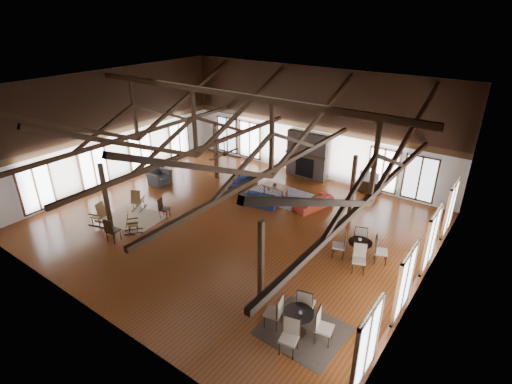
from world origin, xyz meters
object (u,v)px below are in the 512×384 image
Objects in this scene: armchair at (159,177)px; cafe_table_far at (360,247)px; sofa_navy_front at (259,200)px; coffee_table at (276,187)px; sofa_orange at (313,202)px; cafe_table_near at (298,319)px; sofa_navy_left at (243,180)px; tv_console at (369,187)px.

armchair is 11.67m from cafe_table_far.
sofa_navy_front reaches higher than coffee_table.
sofa_orange is 1.87× the size of armchair.
cafe_table_near reaches higher than cafe_table_far.
sofa_navy_left reaches higher than sofa_navy_front.
cafe_table_near is at bearing -79.35° from tv_console.
sofa_navy_left is at bearing -59.98° from armchair.
coffee_table is 1.13× the size of tv_console.
sofa_orange is 0.97× the size of cafe_table_near.
coffee_table is 6.48m from cafe_table_far.
cafe_table_far reaches higher than sofa_navy_front.
tv_console is (1.51, 3.29, -0.01)m from sofa_orange.
cafe_table_near is (11.70, -5.04, 0.19)m from armchair.
tv_console reaches higher than sofa_navy_left.
coffee_table is at bearing -78.58° from sofa_orange.
tv_console is at bearing 39.12° from sofa_navy_front.
cafe_table_far is at bearing 90.46° from cafe_table_near.
sofa_orange reaches higher than sofa_navy_front.
sofa_navy_front is at bearing -129.36° from tv_console.
sofa_navy_left is 1.66× the size of tv_console.
sofa_navy_front is 2.53m from sofa_navy_left.
sofa_navy_front is 1.66× the size of armchair.
sofa_orange reaches higher than sofa_navy_left.
sofa_navy_front is at bearing -87.12° from coffee_table.
armchair is 12.74m from cafe_table_near.
armchair is at bearing -149.53° from tv_console.
cafe_table_far is (5.77, -1.45, 0.27)m from sofa_navy_front.
sofa_navy_left is 10.93m from cafe_table_near.
coffee_table is at bearing 152.88° from cafe_table_far.
cafe_table_near is at bearing -57.99° from sofa_navy_front.
coffee_table is at bearing 78.45° from sofa_navy_front.
coffee_table is 9.58m from cafe_table_near.
sofa_orange is 8.24m from cafe_table_near.
tv_console is at bearing -67.62° from sofa_navy_left.
armchair reaches higher than coffee_table.
cafe_table_far reaches higher than tv_console.
sofa_orange reaches higher than tv_console.
sofa_navy_front is 1.56× the size of tv_console.
cafe_table_near is (5.81, -6.11, 0.28)m from sofa_navy_front.
cafe_table_near is 1.02× the size of cafe_table_far.
sofa_orange is (4.35, -0.14, 0.02)m from sofa_navy_left.
armchair is 0.94× the size of tv_console.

